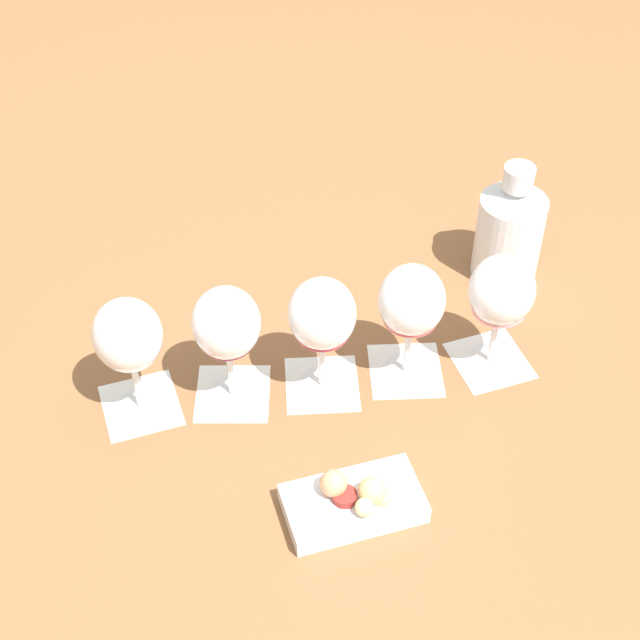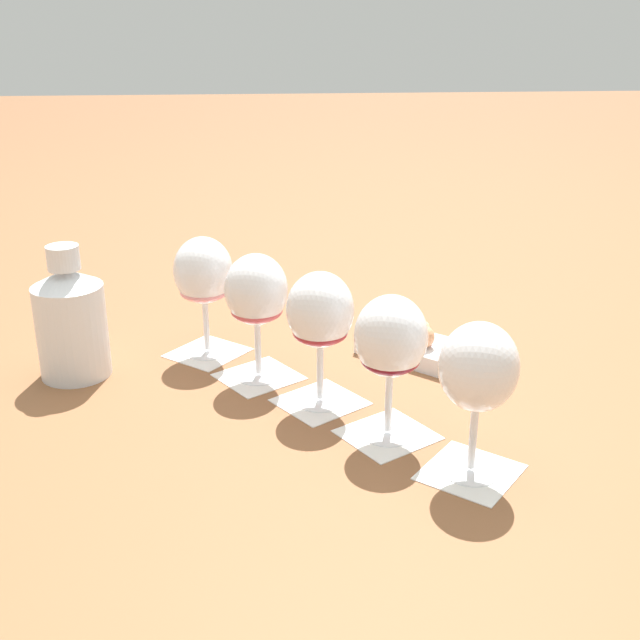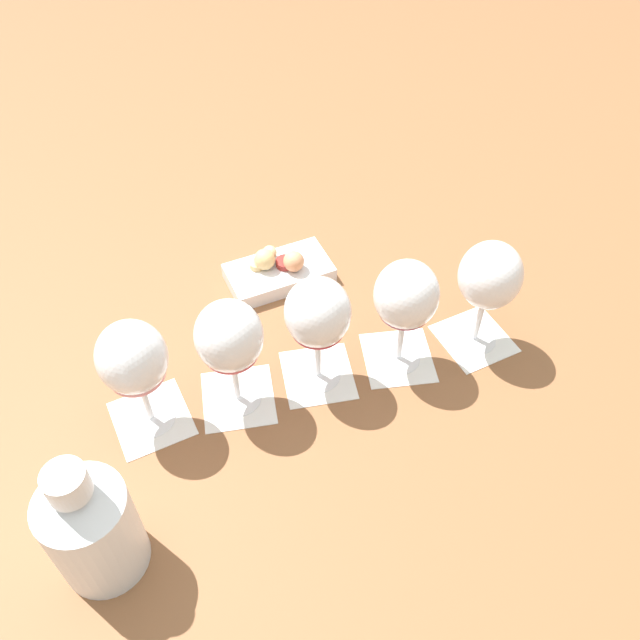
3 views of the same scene
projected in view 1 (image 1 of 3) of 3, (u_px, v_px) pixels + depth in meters
ground_plane at (322, 385)px, 1.32m from camera, size 8.00×8.00×0.00m
tasting_card_0 at (490, 360)px, 1.35m from camera, size 0.14×0.14×0.00m
tasting_card_1 at (405, 370)px, 1.34m from camera, size 0.14×0.14×0.00m
tasting_card_2 at (321, 387)px, 1.32m from camera, size 0.14×0.14×0.00m
tasting_card_3 at (233, 393)px, 1.31m from camera, size 0.14×0.14×0.00m
tasting_card_4 at (141, 405)px, 1.29m from camera, size 0.14×0.14×0.00m
wine_glass_0 at (501, 295)px, 1.27m from camera, size 0.09×0.09×0.18m
wine_glass_1 at (411, 305)px, 1.25m from camera, size 0.09×0.09×0.18m
wine_glass_2 at (322, 321)px, 1.23m from camera, size 0.09×0.09×0.18m
wine_glass_3 at (227, 328)px, 1.22m from camera, size 0.09×0.09×0.18m
wine_glass_4 at (128, 340)px, 1.21m from camera, size 0.09×0.09×0.18m
ceramic_vase at (510, 229)px, 1.43m from camera, size 0.10×0.10×0.19m
snack_dish at (354, 501)px, 1.16m from camera, size 0.18×0.18×0.06m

